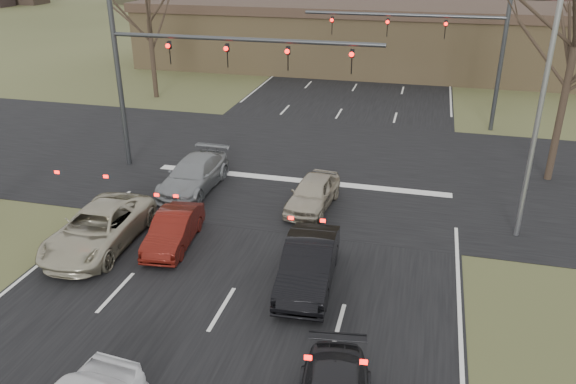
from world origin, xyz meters
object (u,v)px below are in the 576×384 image
object	(u,v)px
car_black_hatch	(308,264)
car_grey_ahead	(194,175)
building	(392,37)
car_red_ahead	(174,230)
mast_arm_far	(450,39)
streetlight_right_near	(538,86)
streetlight_right_far	(505,21)
car_silver_suv	(98,228)
mast_arm_near	(184,63)
car_silver_ahead	(313,193)

from	to	relation	value
car_black_hatch	car_grey_ahead	distance (m)	8.81
building	car_red_ahead	distance (m)	32.22
car_black_hatch	car_red_ahead	world-z (taller)	car_black_hatch
mast_arm_far	car_red_ahead	bearing A→B (deg)	-118.72
streetlight_right_near	car_grey_ahead	world-z (taller)	streetlight_right_near
car_black_hatch	streetlight_right_far	bearing A→B (deg)	68.39
car_silver_suv	car_black_hatch	world-z (taller)	car_black_hatch
mast_arm_near	car_silver_ahead	bearing A→B (deg)	-21.60
streetlight_right_near	car_silver_suv	world-z (taller)	streetlight_right_near
mast_arm_near	car_black_hatch	xyz separation A→B (m)	(7.43, -8.04, -4.34)
streetlight_right_near	car_red_ahead	xyz separation A→B (m)	(-11.82, -3.76, -4.98)
mast_arm_far	streetlight_right_far	bearing A→B (deg)	51.89
car_grey_ahead	mast_arm_near	bearing A→B (deg)	117.74
mast_arm_far	car_silver_suv	xyz separation A→B (m)	(-11.70, -17.51, -4.30)
car_black_hatch	car_silver_suv	bearing A→B (deg)	172.38
building	car_silver_ahead	xyz separation A→B (m)	(-0.82, -27.54, -2.01)
car_silver_suv	car_black_hatch	distance (m)	7.73
car_black_hatch	car_red_ahead	bearing A→B (deg)	162.50
mast_arm_near	car_black_hatch	distance (m)	11.77
car_silver_suv	car_silver_ahead	xyz separation A→B (m)	(6.70, 4.97, -0.06)
mast_arm_near	mast_arm_far	size ratio (longest dim) A/B	1.09
mast_arm_near	streetlight_right_near	xyz separation A→B (m)	(14.05, -3.00, 0.51)
streetlight_right_near	car_silver_ahead	size ratio (longest dim) A/B	2.61
mast_arm_near	streetlight_right_near	size ratio (longest dim) A/B	1.21
mast_arm_far	car_red_ahead	world-z (taller)	mast_arm_far
car_silver_suv	car_grey_ahead	size ratio (longest dim) A/B	1.09
mast_arm_near	car_silver_ahead	world-z (taller)	mast_arm_near
building	car_grey_ahead	distance (m)	27.79
car_silver_suv	mast_arm_near	bearing A→B (deg)	85.71
mast_arm_far	car_grey_ahead	bearing A→B (deg)	-130.93
car_red_ahead	car_silver_ahead	world-z (taller)	car_silver_ahead
car_silver_suv	car_red_ahead	world-z (taller)	car_silver_suv
mast_arm_near	mast_arm_far	bearing A→B (deg)	41.22
mast_arm_far	car_silver_ahead	world-z (taller)	mast_arm_far
car_silver_suv	car_black_hatch	bearing A→B (deg)	-6.00
mast_arm_near	streetlight_right_near	distance (m)	14.38
streetlight_right_near	car_silver_ahead	bearing A→B (deg)	176.53
streetlight_right_far	car_silver_ahead	size ratio (longest dim) A/B	2.61
streetlight_right_far	building	bearing A→B (deg)	123.65
car_black_hatch	car_grey_ahead	size ratio (longest dim) A/B	0.94
car_grey_ahead	building	bearing A→B (deg)	78.24
streetlight_right_far	car_grey_ahead	world-z (taller)	streetlight_right_far
car_silver_suv	car_red_ahead	xyz separation A→B (m)	(2.52, 0.75, -0.11)
streetlight_right_far	car_silver_ahead	distance (m)	19.08
mast_arm_far	streetlight_right_far	world-z (taller)	streetlight_right_far
car_silver_suv	car_grey_ahead	distance (m)	5.65
building	car_grey_ahead	size ratio (longest dim) A/B	8.99
mast_arm_near	car_grey_ahead	size ratio (longest dim) A/B	2.57
building	car_silver_suv	size ratio (longest dim) A/B	8.24
mast_arm_near	car_grey_ahead	bearing A→B (deg)	-63.49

